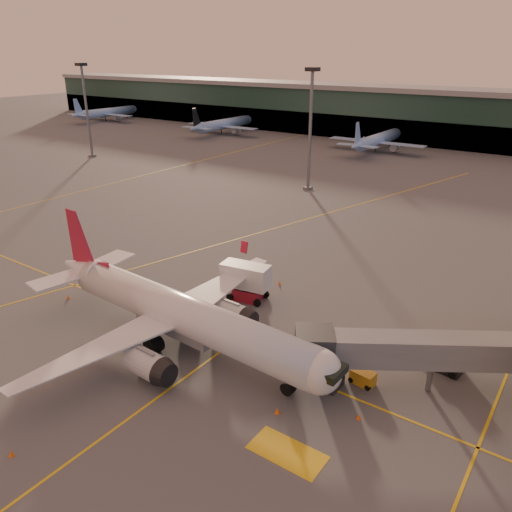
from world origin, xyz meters
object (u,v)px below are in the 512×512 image
Objects in this scene: catering_truck at (246,280)px; pushback_tug at (443,362)px; main_airplane at (177,313)px; gpu_cart at (363,378)px.

pushback_tug is at bearing -12.05° from catering_truck.
main_airplane is at bearing -97.83° from catering_truck.
gpu_cart is 8.59m from pushback_tug.
catering_truck is (-0.43, 12.59, -1.16)m from main_airplane.
gpu_cart is at bearing 17.47° from main_airplane.
main_airplane is 26.86m from pushback_tug.
catering_truck is 1.64× the size of pushback_tug.
main_airplane is 10.05× the size of pushback_tug.
main_airplane reaches higher than gpu_cart.
main_airplane reaches higher than catering_truck.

